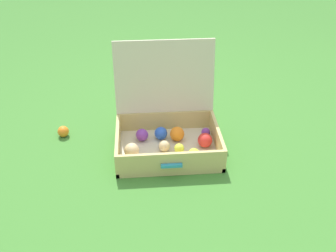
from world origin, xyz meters
TOP-DOWN VIEW (x-y plane):
  - ground_plane at (0.00, 0.00)m, footprint 16.00×16.00m
  - open_suitcase at (-0.04, 0.06)m, footprint 0.57×0.53m
  - stray_ball_on_grass at (-0.66, 0.21)m, footprint 0.07×0.07m

SIDE VIEW (x-z plane):
  - ground_plane at x=0.00m, z-range 0.00..0.00m
  - stray_ball_on_grass at x=-0.66m, z-range 0.00..0.07m
  - open_suitcase at x=-0.04m, z-range -0.16..0.40m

